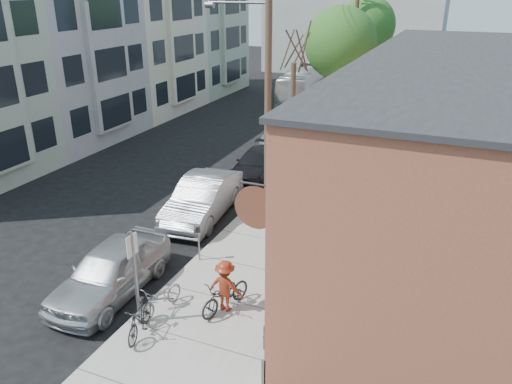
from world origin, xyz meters
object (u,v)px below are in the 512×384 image
at_px(car_2, 257,163).
at_px(bus, 304,84).
at_px(tree_leafy_far, 366,25).
at_px(parked_bike_a, 140,319).
at_px(car_3, 292,133).
at_px(sign_post, 135,269).
at_px(utility_pole_near, 267,77).
at_px(parked_bike_b, 161,298).
at_px(car_0, 111,270).
at_px(cyclist, 225,286).
at_px(patio_chair_b, 274,333).
at_px(patron_green, 277,320).
at_px(tree_bare, 292,126).
at_px(patio_chair_a, 273,323).
at_px(car_1, 203,198).
at_px(parking_meter_far, 293,153).
at_px(patron_grey, 297,258).
at_px(parking_meter_near, 198,238).
at_px(tree_leafy_mid, 340,43).

xyz_separation_m(car_2, bus, (-3.12, 17.43, 0.69)).
bearing_deg(tree_leafy_far, parked_bike_a, -90.27).
bearing_deg(car_3, sign_post, -84.04).
xyz_separation_m(utility_pole_near, parked_bike_b, (0.25, -8.73, -4.81)).
height_order(parked_bike_b, car_0, car_0).
relative_size(sign_post, utility_pole_near, 0.28).
relative_size(sign_post, cyclist, 1.79).
distance_m(patio_chair_b, car_0, 5.54).
bearing_deg(bus, patron_green, -78.21).
bearing_deg(patron_green, utility_pole_near, -149.44).
xyz_separation_m(tree_bare, patio_chair_a, (3.19, -10.65, -2.34)).
height_order(car_0, car_1, car_1).
bearing_deg(sign_post, patio_chair_a, 12.79).
height_order(parking_meter_far, patron_grey, patron_grey).
relative_size(parking_meter_near, car_2, 0.28).
height_order(utility_pole_near, car_0, utility_pole_near).
bearing_deg(car_3, car_1, -90.04).
distance_m(tree_bare, car_3, 6.76).
relative_size(tree_leafy_far, patron_green, 4.87).
height_order(tree_bare, bus, tree_bare).
bearing_deg(utility_pole_near, car_2, 119.60).
relative_size(tree_leafy_mid, patron_grey, 4.68).
height_order(patio_chair_a, car_0, car_0).
bearing_deg(bus, parked_bike_a, -85.10).
bearing_deg(tree_leafy_far, patio_chair_a, -83.09).
bearing_deg(patron_green, sign_post, -75.15).
bearing_deg(patron_grey, car_3, 179.34).
relative_size(parking_meter_far, car_1, 0.24).
xyz_separation_m(tree_leafy_far, parked_bike_b, (-0.16, -26.46, -5.57)).
bearing_deg(patio_chair_a, utility_pole_near, 89.27).
bearing_deg(car_1, tree_leafy_mid, 74.54).
height_order(parking_meter_far, patio_chair_a, parking_meter_far).
relative_size(patio_chair_b, car_0, 0.19).
bearing_deg(utility_pole_near, patio_chair_a, -67.18).
distance_m(parking_meter_near, parked_bike_a, 4.07).
distance_m(patio_chair_a, car_2, 12.47).
xyz_separation_m(tree_leafy_mid, patron_green, (3.40, -19.29, -4.71)).
bearing_deg(patio_chair_a, car_3, 83.67).
distance_m(patio_chair_b, patron_grey, 3.25).
xyz_separation_m(parking_meter_near, tree_leafy_mid, (0.55, 16.19, 4.70)).
relative_size(sign_post, parked_bike_a, 1.75).
bearing_deg(parked_bike_b, patron_green, 7.01).
height_order(sign_post, patron_grey, sign_post).
height_order(tree_leafy_mid, car_3, tree_leafy_mid).
bearing_deg(parked_bike_b, tree_leafy_mid, 98.67).
relative_size(parking_meter_near, patron_green, 0.75).
xyz_separation_m(tree_bare, patron_grey, (2.88, -7.82, -1.96)).
bearing_deg(car_0, patron_green, -7.01).
distance_m(tree_leafy_mid, parked_bike_b, 19.82).
distance_m(sign_post, car_0, 2.26).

